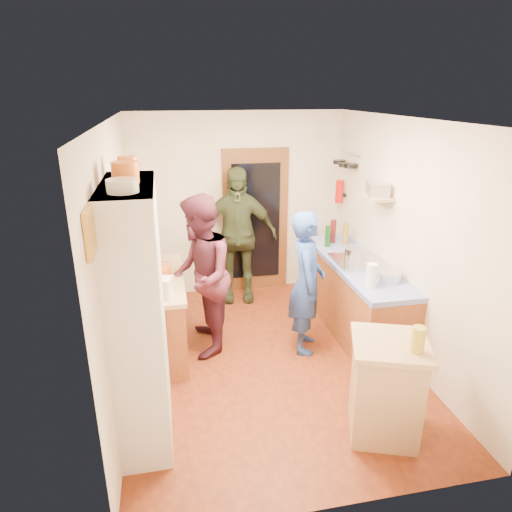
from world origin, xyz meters
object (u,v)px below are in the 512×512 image
object	(u,v)px
hutch_body	(139,314)
island_base	(385,391)
right_counter_base	(353,297)
person_hob	(309,284)
person_left	(203,275)
person_back	(237,235)

from	to	relation	value
hutch_body	island_base	xyz separation A→B (m)	(2.02, -0.53, -0.67)
hutch_body	right_counter_base	size ratio (longest dim) A/B	1.00
person_hob	person_left	distance (m)	1.19
hutch_body	person_hob	distance (m)	2.04
person_hob	person_left	bearing A→B (deg)	92.84
right_counter_base	person_left	world-z (taller)	person_left
island_base	person_back	bearing A→B (deg)	104.96
person_left	island_base	bearing A→B (deg)	43.14
person_hob	island_base	bearing A→B (deg)	-155.36
island_base	person_hob	size ratio (longest dim) A/B	0.52
hutch_body	person_back	bearing A→B (deg)	63.35
person_back	person_hob	bearing A→B (deg)	-61.67
hutch_body	person_back	xyz separation A→B (m)	(1.23, 2.45, -0.14)
person_left	hutch_body	bearing A→B (deg)	-23.53
island_base	person_hob	xyz separation A→B (m)	(-0.23, 1.47, 0.39)
right_counter_base	person_hob	size ratio (longest dim) A/B	1.33
person_hob	person_back	size ratio (longest dim) A/B	0.86
hutch_body	person_hob	size ratio (longest dim) A/B	1.33
hutch_body	right_counter_base	xyz separation A→B (m)	(2.50, 1.30, -0.68)
right_counter_base	person_left	size ratio (longest dim) A/B	1.20
person_hob	person_left	xyz separation A→B (m)	(-1.16, 0.27, 0.09)
right_counter_base	person_back	bearing A→B (deg)	137.98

